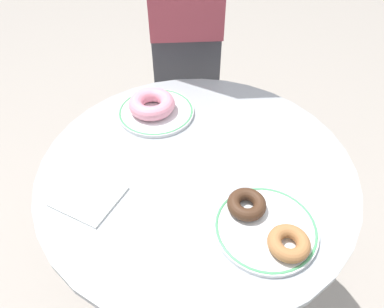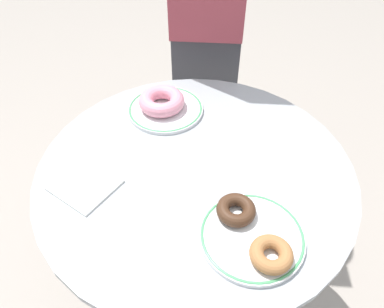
% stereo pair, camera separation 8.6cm
% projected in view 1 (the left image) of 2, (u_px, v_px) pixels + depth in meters
% --- Properties ---
extents(ground_plane, '(7.00, 7.00, 0.02)m').
position_uv_depth(ground_plane, '(195.00, 301.00, 1.39)').
color(ground_plane, '#9E9389').
extents(cafe_table, '(0.75, 0.75, 0.75)m').
position_uv_depth(cafe_table, '(196.00, 223.00, 1.02)').
color(cafe_table, '#999EA3').
rests_on(cafe_table, ground).
extents(plate_left, '(0.21, 0.21, 0.01)m').
position_uv_depth(plate_left, '(156.00, 112.00, 0.99)').
color(plate_left, white).
rests_on(plate_left, cafe_table).
extents(plate_right, '(0.21, 0.21, 0.01)m').
position_uv_depth(plate_right, '(266.00, 228.00, 0.73)').
color(plate_right, white).
rests_on(plate_right, cafe_table).
extents(donut_pink_frosted, '(0.15, 0.15, 0.04)m').
position_uv_depth(donut_pink_frosted, '(152.00, 104.00, 0.98)').
color(donut_pink_frosted, pink).
rests_on(donut_pink_frosted, plate_left).
extents(donut_cinnamon, '(0.10, 0.10, 0.03)m').
position_uv_depth(donut_cinnamon, '(289.00, 243.00, 0.68)').
color(donut_cinnamon, '#A36B3D').
rests_on(donut_cinnamon, plate_right).
extents(donut_chocolate, '(0.10, 0.10, 0.03)m').
position_uv_depth(donut_chocolate, '(247.00, 204.00, 0.74)').
color(donut_chocolate, '#422819').
rests_on(donut_chocolate, plate_right).
extents(paper_napkin, '(0.16, 0.16, 0.01)m').
position_uv_depth(paper_napkin, '(89.00, 196.00, 0.79)').
color(paper_napkin, white).
rests_on(paper_napkin, cafe_table).
extents(person_figure, '(0.47, 0.44, 1.68)m').
position_uv_depth(person_figure, '(184.00, 18.00, 1.25)').
color(person_figure, '#3D3D42').
rests_on(person_figure, ground).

